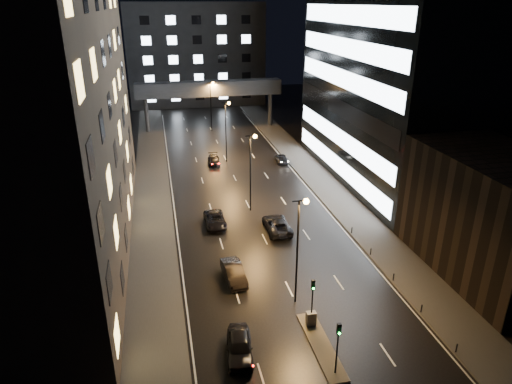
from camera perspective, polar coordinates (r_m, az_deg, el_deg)
ground at (r=70.29m, az=-2.67°, el=1.77°), size 160.00×160.00×0.00m
sidewalk_left at (r=64.81m, az=-12.85°, el=-0.61°), size 5.00×110.00×0.15m
sidewalk_right at (r=68.85m, az=8.36°, el=1.15°), size 5.00×110.00×0.15m
building_left at (r=50.37m, az=-26.61°, el=14.58°), size 15.00×48.00×40.00m
building_right_low at (r=49.54m, az=27.55°, el=-2.75°), size 10.00×18.00×12.00m
building_right_glass at (r=70.54m, az=19.31°, el=19.43°), size 20.00×36.00×45.00m
building_far at (r=123.85m, az=-7.59°, el=16.73°), size 34.00×14.00×25.00m
skybridge at (r=96.81m, az=-5.89°, el=12.66°), size 30.00×3.00×10.00m
median_island at (r=38.32m, az=8.12°, el=-18.44°), size 1.60×8.00×0.15m
traffic_signal_near at (r=38.28m, az=7.08°, el=-12.67°), size 0.28×0.34×4.40m
traffic_signal_far at (r=34.27m, az=10.21°, el=-17.81°), size 0.28×0.34×4.40m
bollard_row at (r=45.04m, az=18.31°, el=-11.86°), size 0.12×25.12×0.90m
streetlight_near at (r=39.25m, az=5.47°, el=-5.76°), size 1.45×0.50×10.15m
streetlight_mid_a at (r=57.00m, az=-0.56°, el=3.65°), size 1.45×0.50×10.15m
streetlight_mid_b at (r=75.88m, az=-3.69°, el=8.49°), size 1.45×0.50×10.15m
streetlight_far at (r=95.22m, az=-5.60°, el=11.37°), size 1.45×0.50×10.15m
car_away_a at (r=36.79m, az=-2.08°, el=-18.72°), size 2.54×5.03×1.64m
car_away_b at (r=45.04m, az=-2.80°, el=-10.00°), size 2.09×5.07×1.63m
car_away_c at (r=55.45m, az=-5.14°, el=-3.49°), size 2.43×5.23×1.45m
car_away_d at (r=76.49m, az=-5.30°, el=4.00°), size 2.19×4.77×1.35m
car_toward_a at (r=54.00m, az=2.63°, el=-4.06°), size 2.79×5.90×1.63m
car_toward_b at (r=77.23m, az=3.19°, el=4.24°), size 2.30×4.72×1.32m
utility_cabinet at (r=39.66m, az=6.89°, el=-15.42°), size 0.81×0.55×1.24m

